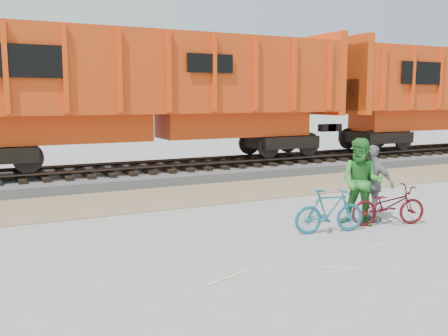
{
  "coord_description": "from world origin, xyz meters",
  "views": [
    {
      "loc": [
        -4.31,
        -7.35,
        2.73
      ],
      "look_at": [
        0.06,
        1.5,
        1.35
      ],
      "focal_mm": 40.0,
      "sensor_mm": 36.0,
      "label": 1
    }
  ],
  "objects_px": {
    "hopper_car_center": "(153,90)",
    "person_man": "(361,182)",
    "bicycle_teal": "(329,211)",
    "person_woman": "(372,184)",
    "bicycle_maroon": "(388,205)"
  },
  "relations": [
    {
      "from": "bicycle_teal",
      "to": "person_woman",
      "type": "bearing_deg",
      "value": -65.75
    },
    {
      "from": "person_woman",
      "to": "bicycle_teal",
      "type": "bearing_deg",
      "value": 86.25
    },
    {
      "from": "person_man",
      "to": "person_woman",
      "type": "distance_m",
      "value": 0.46
    },
    {
      "from": "hopper_car_center",
      "to": "person_man",
      "type": "xyz_separation_m",
      "value": [
        1.91,
        -8.2,
        -2.06
      ]
    },
    {
      "from": "bicycle_teal",
      "to": "person_woman",
      "type": "distance_m",
      "value": 1.53
    },
    {
      "from": "bicycle_teal",
      "to": "person_man",
      "type": "distance_m",
      "value": 1.13
    },
    {
      "from": "bicycle_teal",
      "to": "person_man",
      "type": "height_order",
      "value": "person_man"
    },
    {
      "from": "bicycle_teal",
      "to": "bicycle_maroon",
      "type": "distance_m",
      "value": 1.54
    },
    {
      "from": "hopper_car_center",
      "to": "person_man",
      "type": "height_order",
      "value": "hopper_car_center"
    },
    {
      "from": "bicycle_maroon",
      "to": "person_man",
      "type": "height_order",
      "value": "person_man"
    },
    {
      "from": "hopper_car_center",
      "to": "person_woman",
      "type": "distance_m",
      "value": 8.67
    },
    {
      "from": "hopper_car_center",
      "to": "person_man",
      "type": "bearing_deg",
      "value": -76.86
    },
    {
      "from": "bicycle_maroon",
      "to": "person_man",
      "type": "xyz_separation_m",
      "value": [
        -0.53,
        0.26,
        0.51
      ]
    },
    {
      "from": "hopper_car_center",
      "to": "bicycle_teal",
      "type": "xyz_separation_m",
      "value": [
        0.91,
        -8.4,
        -2.55
      ]
    },
    {
      "from": "bicycle_maroon",
      "to": "person_woman",
      "type": "distance_m",
      "value": 0.59
    }
  ]
}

